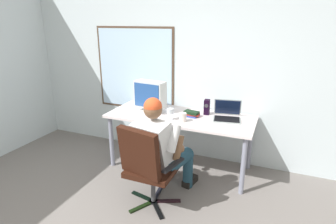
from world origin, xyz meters
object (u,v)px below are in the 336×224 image
(desk, at_px, (180,121))
(book_stack, at_px, (192,114))
(person_seated, at_px, (161,146))
(crt_monitor, at_px, (150,95))
(wine_glass, at_px, (170,112))
(laptop, at_px, (227,114))
(coffee_mug, at_px, (183,117))
(desk_speaker, at_px, (207,107))
(office_chair, at_px, (147,164))

(desk, distance_m, book_stack, 0.19)
(person_seated, xyz_separation_m, crt_monitor, (-0.46, 0.70, 0.36))
(wine_glass, distance_m, book_stack, 0.31)
(crt_monitor, bearing_deg, book_stack, 1.59)
(laptop, xyz_separation_m, wine_glass, (-0.64, -0.32, 0.04))
(wine_glass, xyz_separation_m, book_stack, (0.21, 0.22, -0.07))
(person_seated, relative_size, wine_glass, 8.29)
(coffee_mug, bearing_deg, crt_monitor, 158.94)
(crt_monitor, bearing_deg, laptop, 6.26)
(desk_speaker, distance_m, coffee_mug, 0.43)
(book_stack, bearing_deg, coffee_mug, -101.16)
(office_chair, relative_size, person_seated, 0.79)
(desk_speaker, bearing_deg, coffee_mug, -117.20)
(crt_monitor, bearing_deg, person_seated, -56.44)
(desk_speaker, bearing_deg, crt_monitor, -166.78)
(office_chair, bearing_deg, crt_monitor, 113.39)
(wine_glass, height_order, coffee_mug, wine_glass)
(office_chair, height_order, coffee_mug, office_chair)
(office_chair, height_order, wine_glass, office_chair)
(wine_glass, bearing_deg, desk_speaker, 46.44)
(desk, relative_size, office_chair, 2.01)
(office_chair, relative_size, book_stack, 4.64)
(office_chair, bearing_deg, person_seated, 79.27)
(office_chair, xyz_separation_m, wine_glass, (-0.04, 0.75, 0.33))
(person_seated, relative_size, crt_monitor, 2.73)
(office_chair, xyz_separation_m, desk_speaker, (0.32, 1.13, 0.32))
(laptop, distance_m, desk_speaker, 0.29)
(desk_speaker, xyz_separation_m, book_stack, (-0.15, -0.16, -0.06))
(desk, relative_size, book_stack, 9.30)
(coffee_mug, bearing_deg, desk_speaker, 62.80)
(person_seated, bearing_deg, crt_monitor, 123.56)
(wine_glass, xyz_separation_m, coffee_mug, (0.17, -0.00, -0.05))
(book_stack, bearing_deg, office_chair, -99.81)
(desk, bearing_deg, desk_speaker, 30.12)
(desk_speaker, bearing_deg, person_seated, -107.24)
(office_chair, bearing_deg, coffee_mug, 80.60)
(crt_monitor, distance_m, desk_speaker, 0.77)
(person_seated, distance_m, crt_monitor, 0.91)
(laptop, bearing_deg, wine_glass, -153.57)
(crt_monitor, height_order, desk_speaker, crt_monitor)
(office_chair, distance_m, coffee_mug, 0.81)
(person_seated, relative_size, coffee_mug, 10.91)
(office_chair, xyz_separation_m, coffee_mug, (0.12, 0.75, 0.27))
(person_seated, relative_size, book_stack, 5.89)
(book_stack, distance_m, coffee_mug, 0.23)
(laptop, height_order, desk_speaker, laptop)
(crt_monitor, distance_m, laptop, 1.03)
(laptop, xyz_separation_m, coffee_mug, (-0.47, -0.32, -0.01))
(office_chair, distance_m, crt_monitor, 1.14)
(crt_monitor, distance_m, wine_glass, 0.44)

